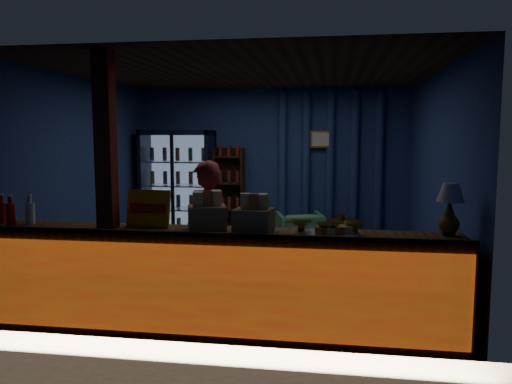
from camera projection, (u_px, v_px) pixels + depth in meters
ground at (251, 275)px, 6.53m from camera, size 4.60×4.60×0.00m
room_walls at (250, 155)px, 6.35m from camera, size 4.60×4.60×4.60m
counter at (217, 282)px, 4.60m from camera, size 4.40×0.57×0.99m
support_post at (107, 191)px, 4.68m from camera, size 0.16×0.16×2.60m
beverage_cooler at (179, 187)px, 8.54m from camera, size 1.20×0.62×1.90m
bottle_shelf at (230, 195)px, 8.57m from camera, size 0.50×0.28×1.60m
curtain_folds at (330, 166)px, 8.34m from camera, size 1.74×0.14×2.50m
framed_picture at (321, 139)px, 8.26m from camera, size 0.36×0.04×0.28m
shopkeeper at (207, 235)px, 5.24m from camera, size 0.67×0.58×1.56m
green_chair at (300, 232)px, 7.80m from camera, size 0.82×0.83×0.63m
side_table at (341, 237)px, 7.69m from camera, size 0.63×0.50×0.62m
yellow_sign at (148, 208)px, 4.77m from camera, size 0.45×0.15×0.35m
soda_bottles at (14, 212)px, 4.90m from camera, size 0.39×0.17×0.29m
snack_box_left at (207, 216)px, 4.61m from camera, size 0.41×0.38×0.36m
snack_box_centre at (254, 219)px, 4.48m from camera, size 0.36×0.31×0.35m
pastry_tray at (331, 232)px, 4.37m from camera, size 0.50×0.50×0.08m
banana_bunches at (328, 225)px, 4.43m from camera, size 0.68×0.28×0.15m
table_lamp at (451, 195)px, 4.30m from camera, size 0.24×0.24×0.46m
pineapple at (449, 221)px, 4.35m from camera, size 0.18×0.18×0.31m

